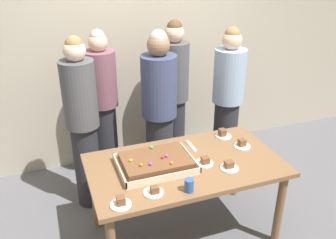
{
  "coord_description": "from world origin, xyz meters",
  "views": [
    {
      "loc": [
        -1.0,
        -2.32,
        2.36
      ],
      "look_at": [
        -0.1,
        0.15,
        1.1
      ],
      "focal_mm": 38.38,
      "sensor_mm": 36.0,
      "label": 1
    }
  ],
  "objects_px": {
    "person_serving_front": "(103,106)",
    "person_green_shirt_behind": "(174,95)",
    "person_far_right_suit": "(159,112)",
    "plated_slice_center_back": "(242,144)",
    "plated_slice_far_right": "(121,203)",
    "person_striped_tie_right": "(227,100)",
    "plated_slice_near_left": "(223,134)",
    "plated_slice_center_front": "(154,191)",
    "person_left_edge_reaching": "(83,123)",
    "plated_slice_far_left": "(229,166)",
    "sheet_cake": "(156,162)",
    "cake_server_utensil": "(191,146)",
    "plated_slice_near_right": "(205,162)",
    "drink_cup_nearest": "(189,185)",
    "party_table": "(185,173)"
  },
  "relations": [
    {
      "from": "plated_slice_far_left",
      "to": "plated_slice_near_left",
      "type": "bearing_deg",
      "value": 67.43
    },
    {
      "from": "plated_slice_near_right",
      "to": "person_serving_front",
      "type": "bearing_deg",
      "value": 116.39
    },
    {
      "from": "sheet_cake",
      "to": "party_table",
      "type": "bearing_deg",
      "value": -6.88
    },
    {
      "from": "person_striped_tie_right",
      "to": "plated_slice_center_front",
      "type": "bearing_deg",
      "value": 6.43
    },
    {
      "from": "plated_slice_center_back",
      "to": "person_serving_front",
      "type": "height_order",
      "value": "person_serving_front"
    },
    {
      "from": "plated_slice_near_left",
      "to": "cake_server_utensil",
      "type": "xyz_separation_m",
      "value": [
        -0.35,
        -0.07,
        -0.02
      ]
    },
    {
      "from": "person_far_right_suit",
      "to": "cake_server_utensil",
      "type": "bearing_deg",
      "value": 33.25
    },
    {
      "from": "party_table",
      "to": "plated_slice_far_left",
      "type": "height_order",
      "value": "plated_slice_far_left"
    },
    {
      "from": "plated_slice_near_right",
      "to": "plated_slice_center_front",
      "type": "relative_size",
      "value": 1.0
    },
    {
      "from": "plated_slice_center_front",
      "to": "person_striped_tie_right",
      "type": "xyz_separation_m",
      "value": [
        1.22,
        1.15,
        0.09
      ]
    },
    {
      "from": "sheet_cake",
      "to": "plated_slice_center_back",
      "type": "distance_m",
      "value": 0.83
    },
    {
      "from": "drink_cup_nearest",
      "to": "person_green_shirt_behind",
      "type": "relative_size",
      "value": 0.06
    },
    {
      "from": "person_green_shirt_behind",
      "to": "plated_slice_near_right",
      "type": "bearing_deg",
      "value": 18.87
    },
    {
      "from": "plated_slice_far_right",
      "to": "person_serving_front",
      "type": "relative_size",
      "value": 0.09
    },
    {
      "from": "drink_cup_nearest",
      "to": "person_left_edge_reaching",
      "type": "bearing_deg",
      "value": 118.17
    },
    {
      "from": "plated_slice_near_left",
      "to": "person_green_shirt_behind",
      "type": "bearing_deg",
      "value": 102.51
    },
    {
      "from": "sheet_cake",
      "to": "person_serving_front",
      "type": "height_order",
      "value": "person_serving_front"
    },
    {
      "from": "person_striped_tie_right",
      "to": "person_left_edge_reaching",
      "type": "relative_size",
      "value": 0.97
    },
    {
      "from": "party_table",
      "to": "plated_slice_near_right",
      "type": "relative_size",
      "value": 10.68
    },
    {
      "from": "person_green_shirt_behind",
      "to": "person_far_right_suit",
      "type": "xyz_separation_m",
      "value": [
        -0.29,
        -0.35,
        -0.02
      ]
    },
    {
      "from": "plated_slice_far_left",
      "to": "person_striped_tie_right",
      "type": "distance_m",
      "value": 1.19
    },
    {
      "from": "drink_cup_nearest",
      "to": "person_green_shirt_behind",
      "type": "bearing_deg",
      "value": 73.18
    },
    {
      "from": "plated_slice_center_front",
      "to": "person_left_edge_reaching",
      "type": "height_order",
      "value": "person_left_edge_reaching"
    },
    {
      "from": "person_serving_front",
      "to": "person_green_shirt_behind",
      "type": "bearing_deg",
      "value": 78.27
    },
    {
      "from": "person_far_right_suit",
      "to": "plated_slice_center_back",
      "type": "bearing_deg",
      "value": 58.5
    },
    {
      "from": "person_left_edge_reaching",
      "to": "plated_slice_near_left",
      "type": "bearing_deg",
      "value": 37.2
    },
    {
      "from": "plated_slice_center_front",
      "to": "plated_slice_center_back",
      "type": "distance_m",
      "value": 1.02
    },
    {
      "from": "plated_slice_far_right",
      "to": "plated_slice_center_front",
      "type": "distance_m",
      "value": 0.26
    },
    {
      "from": "plated_slice_center_back",
      "to": "person_striped_tie_right",
      "type": "xyz_separation_m",
      "value": [
        0.27,
        0.77,
        0.09
      ]
    },
    {
      "from": "person_green_shirt_behind",
      "to": "plated_slice_near_left",
      "type": "bearing_deg",
      "value": 40.18
    },
    {
      "from": "person_far_right_suit",
      "to": "person_striped_tie_right",
      "type": "bearing_deg",
      "value": 115.83
    },
    {
      "from": "party_table",
      "to": "plated_slice_center_back",
      "type": "distance_m",
      "value": 0.6
    },
    {
      "from": "person_green_shirt_behind",
      "to": "person_far_right_suit",
      "type": "distance_m",
      "value": 0.45
    },
    {
      "from": "sheet_cake",
      "to": "person_far_right_suit",
      "type": "xyz_separation_m",
      "value": [
        0.29,
        0.76,
        0.09
      ]
    },
    {
      "from": "plated_slice_near_left",
      "to": "person_far_right_suit",
      "type": "height_order",
      "value": "person_far_right_suit"
    },
    {
      "from": "plated_slice_near_left",
      "to": "person_green_shirt_behind",
      "type": "xyz_separation_m",
      "value": [
        -0.18,
        0.82,
        0.12
      ]
    },
    {
      "from": "person_serving_front",
      "to": "person_green_shirt_behind",
      "type": "xyz_separation_m",
      "value": [
        0.79,
        -0.02,
        0.03
      ]
    },
    {
      "from": "person_serving_front",
      "to": "sheet_cake",
      "type": "bearing_deg",
      "value": -0.01
    },
    {
      "from": "plated_slice_near_right",
      "to": "person_striped_tie_right",
      "type": "xyz_separation_m",
      "value": [
        0.7,
        0.92,
        0.09
      ]
    },
    {
      "from": "plated_slice_far_left",
      "to": "person_striped_tie_right",
      "type": "bearing_deg",
      "value": 62.43
    },
    {
      "from": "sheet_cake",
      "to": "plated_slice_near_right",
      "type": "xyz_separation_m",
      "value": [
        0.39,
        -0.09,
        -0.02
      ]
    },
    {
      "from": "person_striped_tie_right",
      "to": "person_far_right_suit",
      "type": "xyz_separation_m",
      "value": [
        -0.81,
        -0.07,
        0.02
      ]
    },
    {
      "from": "cake_server_utensil",
      "to": "person_green_shirt_behind",
      "type": "relative_size",
      "value": 0.12
    },
    {
      "from": "plated_slice_far_right",
      "to": "person_left_edge_reaching",
      "type": "xyz_separation_m",
      "value": [
        -0.09,
        1.11,
        0.12
      ]
    },
    {
      "from": "cake_server_utensil",
      "to": "person_serving_front",
      "type": "distance_m",
      "value": 1.1
    },
    {
      "from": "plated_slice_near_left",
      "to": "plated_slice_center_front",
      "type": "relative_size",
      "value": 1.0
    },
    {
      "from": "sheet_cake",
      "to": "plated_slice_far_right",
      "type": "xyz_separation_m",
      "value": [
        -0.38,
        -0.38,
        -0.02
      ]
    },
    {
      "from": "plated_slice_far_right",
      "to": "person_green_shirt_behind",
      "type": "relative_size",
      "value": 0.09
    },
    {
      "from": "plated_slice_far_left",
      "to": "plated_slice_center_back",
      "type": "bearing_deg",
      "value": 44.38
    },
    {
      "from": "party_table",
      "to": "plated_slice_center_back",
      "type": "height_order",
      "value": "plated_slice_center_back"
    }
  ]
}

